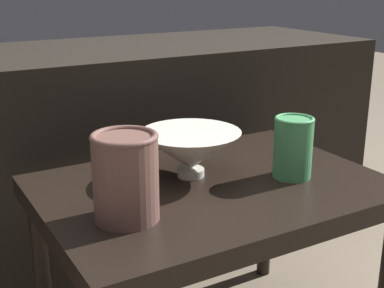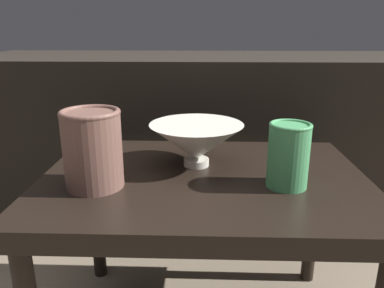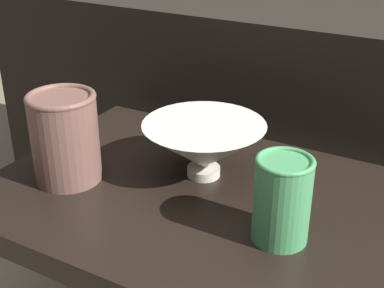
# 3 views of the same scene
# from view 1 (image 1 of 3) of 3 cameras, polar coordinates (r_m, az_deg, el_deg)

# --- Properties ---
(table) EXTENTS (0.67, 0.48, 0.40)m
(table) POSITION_cam_1_polar(r_m,az_deg,el_deg) (1.08, 2.14, -6.42)
(table) COLOR black
(table) RESTS_ON ground_plane
(couch_backdrop) EXTENTS (1.56, 0.50, 0.61)m
(couch_backdrop) POSITION_cam_1_polar(r_m,az_deg,el_deg) (1.57, -8.77, -0.87)
(couch_backdrop) COLOR black
(couch_backdrop) RESTS_ON ground_plane
(bowl) EXTENTS (0.21, 0.21, 0.10)m
(bowl) POSITION_cam_1_polar(r_m,az_deg,el_deg) (1.08, -0.14, -0.71)
(bowl) COLOR silver
(bowl) RESTS_ON table
(vase_textured_left) EXTENTS (0.11, 0.11, 0.15)m
(vase_textured_left) POSITION_cam_1_polar(r_m,az_deg,el_deg) (0.89, -7.09, -3.38)
(vase_textured_left) COLOR brown
(vase_textured_left) RESTS_ON table
(vase_colorful_right) EXTENTS (0.08, 0.08, 0.13)m
(vase_colorful_right) POSITION_cam_1_polar(r_m,az_deg,el_deg) (1.10, 10.73, -0.26)
(vase_colorful_right) COLOR #47995B
(vase_colorful_right) RESTS_ON table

